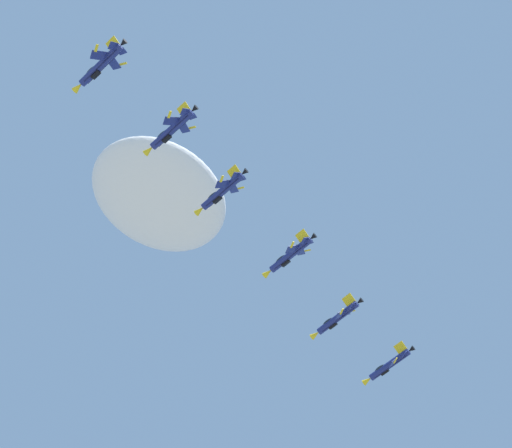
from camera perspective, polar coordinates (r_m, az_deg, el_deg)
cloud_near_formation at (r=234.55m, az=-8.24°, el=2.42°), size 49.15×38.83×15.30m
fighter_jet_lead at (r=150.71m, az=-13.18°, el=13.02°), size 7.06×15.78×8.02m
fighter_jet_left_wing at (r=150.30m, az=-7.27°, el=7.95°), size 7.27×15.78×7.73m
fighter_jet_right_wing at (r=154.24m, az=-2.97°, el=2.76°), size 7.28×15.78×7.72m
fighter_jet_left_outer at (r=157.75m, az=2.91°, el=-2.69°), size 7.33×15.78×7.67m
fighter_jet_right_outer at (r=166.21m, az=6.93°, el=-8.01°), size 6.98×15.78×8.16m
fighter_jet_trail_slot at (r=175.90m, az=11.28°, el=-11.75°), size 6.86×15.78×8.33m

